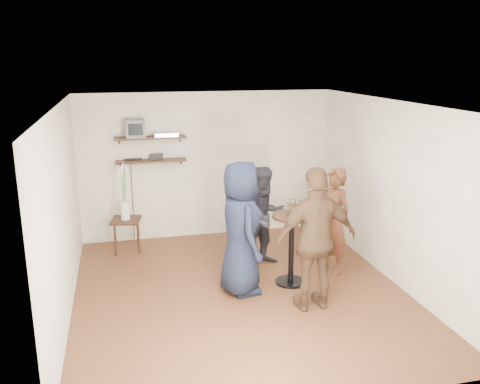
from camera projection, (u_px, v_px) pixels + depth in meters
name	position (u px, v px, depth m)	size (l,w,h in m)	color
room	(240.00, 203.00, 6.74)	(4.58, 5.08, 2.68)	#4E2A19
shelf_upper	(150.00, 138.00, 8.60)	(1.20, 0.25, 0.04)	black
shelf_lower	(151.00, 161.00, 8.71)	(1.20, 0.25, 0.04)	black
crt_monitor	(135.00, 128.00, 8.51)	(0.32, 0.30, 0.30)	#59595B
dvd_deck	(166.00, 134.00, 8.65)	(0.40, 0.24, 0.06)	silver
radio	(156.00, 157.00, 8.71)	(0.22, 0.10, 0.10)	black
power_strip	(133.00, 159.00, 8.68)	(0.30, 0.05, 0.03)	black
side_table	(126.00, 224.00, 8.47)	(0.55, 0.55, 0.57)	black
vase_lilies	(125.00, 201.00, 8.36)	(0.19, 0.20, 0.99)	white
drinks_table	(292.00, 240.00, 7.21)	(0.57, 0.57, 1.04)	black
wine_glass_fl	(289.00, 207.00, 7.04)	(0.06, 0.06, 0.19)	silver
wine_glass_fr	(297.00, 205.00, 7.06)	(0.07, 0.07, 0.22)	silver
wine_glass_bl	(290.00, 204.00, 7.13)	(0.07, 0.07, 0.20)	silver
wine_glass_br	(293.00, 204.00, 7.09)	(0.07, 0.07, 0.22)	silver
person_plaid	(333.00, 221.00, 7.56)	(0.59, 0.39, 1.62)	#A9132C
person_dark	(265.00, 217.00, 7.84)	(0.76, 0.60, 1.57)	black
person_navy	(240.00, 228.00, 6.89)	(0.91, 0.59, 1.86)	black
person_brown	(316.00, 240.00, 6.43)	(1.10, 0.46, 1.88)	#4A311F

